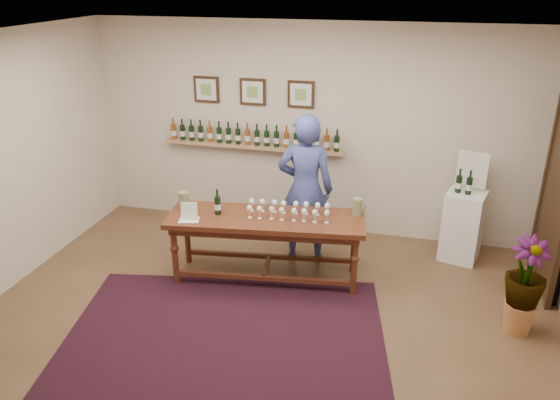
% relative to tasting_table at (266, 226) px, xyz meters
% --- Properties ---
extents(ground, '(6.00, 6.00, 0.00)m').
position_rel_tasting_table_xyz_m(ground, '(0.22, -1.00, -0.67)').
color(ground, '#503923').
rests_on(ground, ground).
extents(room_shell, '(6.00, 6.00, 6.00)m').
position_rel_tasting_table_xyz_m(room_shell, '(2.33, 0.85, 0.45)').
color(room_shell, beige).
rests_on(room_shell, ground).
extents(rug, '(3.46, 2.63, 0.02)m').
position_rel_tasting_table_xyz_m(rug, '(-0.10, -1.15, -0.66)').
color(rug, '#3F0E0B').
rests_on(rug, ground).
extents(tasting_table, '(2.30, 1.00, 0.79)m').
position_rel_tasting_table_xyz_m(tasting_table, '(0.00, 0.00, 0.00)').
color(tasting_table, '#492412').
rests_on(tasting_table, ground).
extents(table_glasses, '(1.17, 0.38, 0.16)m').
position_rel_tasting_table_xyz_m(table_glasses, '(0.25, 0.07, 0.20)').
color(table_glasses, white).
rests_on(table_glasses, tasting_table).
extents(table_bottles, '(0.30, 0.20, 0.30)m').
position_rel_tasting_table_xyz_m(table_bottles, '(-0.56, -0.02, 0.27)').
color(table_bottles, black).
rests_on(table_bottles, tasting_table).
extents(pitcher_left, '(0.14, 0.14, 0.21)m').
position_rel_tasting_table_xyz_m(pitcher_left, '(-0.98, -0.03, 0.23)').
color(pitcher_left, olive).
rests_on(pitcher_left, tasting_table).
extents(pitcher_right, '(0.14, 0.14, 0.20)m').
position_rel_tasting_table_xyz_m(pitcher_right, '(0.99, 0.30, 0.22)').
color(pitcher_right, olive).
rests_on(pitcher_right, tasting_table).
extents(menu_card, '(0.26, 0.21, 0.20)m').
position_rel_tasting_table_xyz_m(menu_card, '(-0.80, -0.28, 0.22)').
color(menu_card, silver).
rests_on(menu_card, tasting_table).
extents(display_pedestal, '(0.54, 0.54, 0.88)m').
position_rel_tasting_table_xyz_m(display_pedestal, '(2.22, 1.07, -0.23)').
color(display_pedestal, white).
rests_on(display_pedestal, ground).
extents(pedestal_bottles, '(0.28, 0.14, 0.27)m').
position_rel_tasting_table_xyz_m(pedestal_bottles, '(2.17, 1.05, 0.35)').
color(pedestal_bottles, black).
rests_on(pedestal_bottles, display_pedestal).
extents(info_sign, '(0.36, 0.11, 0.50)m').
position_rel_tasting_table_xyz_m(info_sign, '(2.25, 1.22, 0.46)').
color(info_sign, silver).
rests_on(info_sign, display_pedestal).
extents(potted_plant, '(0.59, 0.59, 0.89)m').
position_rel_tasting_table_xyz_m(potted_plant, '(2.72, -0.38, -0.15)').
color(potted_plant, '#B16E3B').
rests_on(potted_plant, ground).
extents(person, '(0.72, 0.51, 1.86)m').
position_rel_tasting_table_xyz_m(person, '(0.33, 0.58, 0.26)').
color(person, '#35427E').
rests_on(person, ground).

